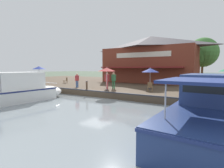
{
  "coord_description": "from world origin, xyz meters",
  "views": [
    {
      "loc": [
        12.82,
        9.75,
        2.79
      ],
      "look_at": [
        -1.0,
        1.07,
        1.3
      ],
      "focal_mm": 28.0,
      "sensor_mm": 36.0,
      "label": 1
    }
  ],
  "objects_px": {
    "cafe_chair_beside_entrance": "(150,87)",
    "person_at_quay_edge": "(114,79)",
    "waterfront_restaurant": "(150,59)",
    "patio_umbrella_near_quay_edge": "(107,70)",
    "person_mid_patio": "(77,79)",
    "mooring_post": "(87,86)",
    "tree_downstream_bank": "(201,53)",
    "patio_umbrella_far_corner": "(150,70)",
    "motorboat_far_downstream": "(210,110)",
    "patio_umbrella_back_row": "(39,68)",
    "motorboat_second_along": "(13,91)",
    "cafe_chair_mid_patio": "(66,80)",
    "person_near_entrance": "(107,79)"
  },
  "relations": [
    {
      "from": "cafe_chair_beside_entrance",
      "to": "patio_umbrella_back_row",
      "type": "bearing_deg",
      "value": -85.72
    },
    {
      "from": "person_at_quay_edge",
      "to": "motorboat_far_downstream",
      "type": "relative_size",
      "value": 0.2
    },
    {
      "from": "cafe_chair_beside_entrance",
      "to": "motorboat_far_downstream",
      "type": "distance_m",
      "value": 8.64
    },
    {
      "from": "waterfront_restaurant",
      "to": "tree_downstream_bank",
      "type": "relative_size",
      "value": 2.03
    },
    {
      "from": "motorboat_far_downstream",
      "to": "mooring_post",
      "type": "distance_m",
      "value": 11.76
    },
    {
      "from": "cafe_chair_mid_patio",
      "to": "mooring_post",
      "type": "height_order",
      "value": "mooring_post"
    },
    {
      "from": "mooring_post",
      "to": "waterfront_restaurant",
      "type": "bearing_deg",
      "value": 173.25
    },
    {
      "from": "person_near_entrance",
      "to": "waterfront_restaurant",
      "type": "bearing_deg",
      "value": 177.54
    },
    {
      "from": "patio_umbrella_near_quay_edge",
      "to": "cafe_chair_beside_entrance",
      "type": "height_order",
      "value": "patio_umbrella_near_quay_edge"
    },
    {
      "from": "cafe_chair_beside_entrance",
      "to": "person_at_quay_edge",
      "type": "distance_m",
      "value": 4.07
    },
    {
      "from": "motorboat_second_along",
      "to": "waterfront_restaurant",
      "type": "bearing_deg",
      "value": 165.97
    },
    {
      "from": "patio_umbrella_back_row",
      "to": "mooring_post",
      "type": "xyz_separation_m",
      "value": [
        1.28,
        9.25,
        -1.75
      ]
    },
    {
      "from": "cafe_chair_mid_patio",
      "to": "mooring_post",
      "type": "xyz_separation_m",
      "value": [
        4.53,
        7.75,
        -0.01
      ]
    },
    {
      "from": "patio_umbrella_near_quay_edge",
      "to": "patio_umbrella_back_row",
      "type": "bearing_deg",
      "value": -91.16
    },
    {
      "from": "patio_umbrella_far_corner",
      "to": "cafe_chair_mid_patio",
      "type": "bearing_deg",
      "value": -90.37
    },
    {
      "from": "cafe_chair_mid_patio",
      "to": "person_near_entrance",
      "type": "distance_m",
      "value": 9.24
    },
    {
      "from": "waterfront_restaurant",
      "to": "person_near_entrance",
      "type": "height_order",
      "value": "waterfront_restaurant"
    },
    {
      "from": "motorboat_far_downstream",
      "to": "patio_umbrella_far_corner",
      "type": "bearing_deg",
      "value": -146.12
    },
    {
      "from": "person_near_entrance",
      "to": "person_mid_patio",
      "type": "relative_size",
      "value": 1.09
    },
    {
      "from": "cafe_chair_mid_patio",
      "to": "mooring_post",
      "type": "bearing_deg",
      "value": 59.67
    },
    {
      "from": "cafe_chair_mid_patio",
      "to": "patio_umbrella_near_quay_edge",
      "type": "bearing_deg",
      "value": 69.78
    },
    {
      "from": "patio_umbrella_near_quay_edge",
      "to": "person_at_quay_edge",
      "type": "relative_size",
      "value": 1.3
    },
    {
      "from": "cafe_chair_mid_patio",
      "to": "tree_downstream_bank",
      "type": "bearing_deg",
      "value": 129.49
    },
    {
      "from": "person_mid_patio",
      "to": "person_at_quay_edge",
      "type": "xyz_separation_m",
      "value": [
        -1.0,
        4.25,
        0.11
      ]
    },
    {
      "from": "patio_umbrella_near_quay_edge",
      "to": "person_mid_patio",
      "type": "relative_size",
      "value": 1.43
    },
    {
      "from": "person_at_quay_edge",
      "to": "tree_downstream_bank",
      "type": "xyz_separation_m",
      "value": [
        -15.39,
        6.79,
        3.44
      ]
    },
    {
      "from": "cafe_chair_mid_patio",
      "to": "motorboat_second_along",
      "type": "relative_size",
      "value": 0.09
    },
    {
      "from": "patio_umbrella_back_row",
      "to": "person_near_entrance",
      "type": "distance_m",
      "value": 10.44
    },
    {
      "from": "person_at_quay_edge",
      "to": "mooring_post",
      "type": "xyz_separation_m",
      "value": [
        2.45,
        -1.6,
        -0.63
      ]
    },
    {
      "from": "cafe_chair_beside_entrance",
      "to": "motorboat_far_downstream",
      "type": "bearing_deg",
      "value": 37.35
    },
    {
      "from": "waterfront_restaurant",
      "to": "patio_umbrella_near_quay_edge",
      "type": "bearing_deg",
      "value": 0.33
    },
    {
      "from": "person_mid_patio",
      "to": "motorboat_second_along",
      "type": "height_order",
      "value": "motorboat_second_along"
    },
    {
      "from": "waterfront_restaurant",
      "to": "motorboat_second_along",
      "type": "relative_size",
      "value": 1.49
    },
    {
      "from": "person_mid_patio",
      "to": "mooring_post",
      "type": "distance_m",
      "value": 3.06
    },
    {
      "from": "person_near_entrance",
      "to": "tree_downstream_bank",
      "type": "xyz_separation_m",
      "value": [
        -15.88,
        7.29,
        3.44
      ]
    },
    {
      "from": "patio_umbrella_near_quay_edge",
      "to": "cafe_chair_beside_entrance",
      "type": "relative_size",
      "value": 2.66
    },
    {
      "from": "patio_umbrella_near_quay_edge",
      "to": "cafe_chair_mid_patio",
      "type": "xyz_separation_m",
      "value": [
        -3.47,
        -9.42,
        -1.56
      ]
    },
    {
      "from": "cafe_chair_beside_entrance",
      "to": "patio_umbrella_near_quay_edge",
      "type": "bearing_deg",
      "value": -71.37
    },
    {
      "from": "person_near_entrance",
      "to": "person_at_quay_edge",
      "type": "distance_m",
      "value": 0.7
    },
    {
      "from": "patio_umbrella_far_corner",
      "to": "person_mid_patio",
      "type": "bearing_deg",
      "value": -68.21
    },
    {
      "from": "person_at_quay_edge",
      "to": "patio_umbrella_back_row",
      "type": "bearing_deg",
      "value": -83.88
    },
    {
      "from": "cafe_chair_beside_entrance",
      "to": "person_at_quay_edge",
      "type": "bearing_deg",
      "value": -90.74
    },
    {
      "from": "person_near_entrance",
      "to": "mooring_post",
      "type": "xyz_separation_m",
      "value": [
        1.96,
        -1.11,
        -0.63
      ]
    },
    {
      "from": "waterfront_restaurant",
      "to": "motorboat_far_downstream",
      "type": "distance_m",
      "value": 20.52
    },
    {
      "from": "person_at_quay_edge",
      "to": "mooring_post",
      "type": "distance_m",
      "value": 2.99
    },
    {
      "from": "patio_umbrella_near_quay_edge",
      "to": "motorboat_far_downstream",
      "type": "bearing_deg",
      "value": 58.95
    },
    {
      "from": "patio_umbrella_near_quay_edge",
      "to": "person_at_quay_edge",
      "type": "height_order",
      "value": "patio_umbrella_near_quay_edge"
    },
    {
      "from": "cafe_chair_beside_entrance",
      "to": "person_mid_patio",
      "type": "height_order",
      "value": "person_mid_patio"
    },
    {
      "from": "person_mid_patio",
      "to": "motorboat_far_downstream",
      "type": "height_order",
      "value": "motorboat_far_downstream"
    },
    {
      "from": "waterfront_restaurant",
      "to": "cafe_chair_beside_entrance",
      "type": "height_order",
      "value": "waterfront_restaurant"
    }
  ]
}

